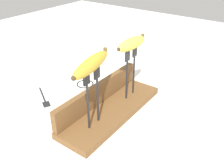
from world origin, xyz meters
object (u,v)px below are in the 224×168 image
object	(u,v)px
fork_stand_right	(131,69)
banana_raised_left	(91,64)
banana_raised_right	(132,44)
fork_fallen_near	(44,99)
wire_coil	(85,84)
fork_stand_left	(93,94)
banana_chunk_near	(74,106)

from	to	relation	value
fork_stand_right	banana_raised_left	world-z (taller)	banana_raised_left
banana_raised_right	fork_fallen_near	world-z (taller)	banana_raised_right
wire_coil	fork_fallen_near	bearing A→B (deg)	166.18
fork_fallen_near	wire_coil	xyz separation A→B (m)	(0.19, -0.05, -0.00)
wire_coil	banana_raised_right	bearing A→B (deg)	-88.89
fork_stand_left	fork_fallen_near	bearing A→B (deg)	85.12
banana_chunk_near	fork_stand_left	bearing A→B (deg)	-108.36
fork_stand_left	fork_fallen_near	world-z (taller)	fork_stand_left
fork_stand_right	banana_raised_left	distance (m)	0.24
banana_raised_right	fork_stand_right	bearing A→B (deg)	-3.95
banana_chunk_near	wire_coil	size ratio (longest dim) A/B	0.65
banana_raised_left	banana_raised_right	world-z (taller)	banana_raised_left
fork_stand_left	wire_coil	bearing A→B (deg)	46.87
fork_stand_right	wire_coil	world-z (taller)	fork_stand_right
fork_stand_left	fork_fallen_near	distance (m)	0.31
fork_stand_right	fork_fallen_near	world-z (taller)	fork_stand_right
banana_raised_right	wire_coil	world-z (taller)	banana_raised_right
banana_chunk_near	wire_coil	distance (m)	0.20
banana_raised_left	banana_chunk_near	distance (m)	0.27
fork_stand_right	fork_fallen_near	size ratio (longest dim) A/B	1.32
fork_stand_right	wire_coil	xyz separation A→B (m)	(-0.00, 0.23, -0.14)
banana_raised_left	banana_raised_right	xyz separation A→B (m)	(0.22, 0.00, -0.00)
fork_stand_right	banana_raised_left	xyz separation A→B (m)	(-0.22, -0.00, 0.10)
fork_stand_right	banana_chunk_near	size ratio (longest dim) A/B	3.91
wire_coil	fork_stand_right	bearing A→B (deg)	-88.87
banana_raised_left	wire_coil	bearing A→B (deg)	46.86
fork_stand_left	banana_raised_left	world-z (taller)	banana_raised_left
banana_raised_left	fork_fallen_near	size ratio (longest dim) A/B	1.38
banana_raised_left	fork_fallen_near	world-z (taller)	banana_raised_left
fork_stand_left	banana_chunk_near	world-z (taller)	fork_stand_left
wire_coil	fork_stand_left	bearing A→B (deg)	-133.13
fork_stand_left	banana_raised_left	bearing A→B (deg)	-168.69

